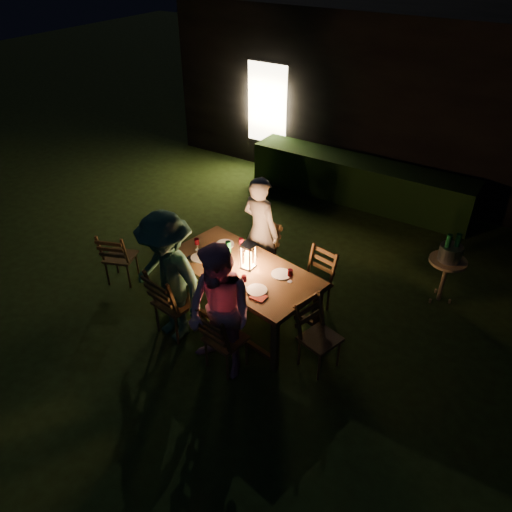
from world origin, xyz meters
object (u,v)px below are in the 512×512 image
Objects in this scene: chair_far_right at (312,293)px; person_opp_right at (220,314)px; chair_spare at (121,265)px; ice_bucket at (450,253)px; dining_table at (243,273)px; bottle_bucket_a at (446,250)px; chair_far_left at (258,263)px; person_opp_left at (168,278)px; chair_near_right at (225,348)px; chair_near_left at (176,313)px; side_table at (447,265)px; chair_end at (318,347)px; person_house_side at (261,231)px; lantern at (248,257)px; bottle_table at (228,251)px; bottle_bucket_b at (456,250)px.

chair_far_right is 0.55× the size of person_opp_right.
chair_spare reaches higher than ice_bucket.
dining_table is 2.72m from bottle_bucket_a.
chair_far_left is 1.69m from person_opp_left.
chair_near_right is 1.04× the size of chair_spare.
side_table is at bearing 51.29° from chair_near_left.
chair_far_left is at bearing 1.13° from chair_far_right.
person_opp_left reaches higher than chair_near_right.
chair_near_right is at bearing 127.35° from chair_far_left.
chair_near_right reaches higher than chair_end.
person_house_side is 0.93m from lantern.
person_house_side is at bearing 93.21° from bottle_table.
bottle_table reaches higher than chair_near_right.
ice_bucket is (2.10, 1.82, 0.04)m from dining_table.
side_table is (2.04, 1.78, -0.39)m from lantern.
chair_near_left reaches higher than bottle_bucket_a.
bottle_bucket_b is at bearing 38.66° from bottle_bucket_a.
chair_far_left is 1.46× the size of side_table.
person_house_side reaches higher than chair_far_left.
chair_far_left is 2.00m from chair_spare.
dining_table is 1.21× the size of person_opp_left.
lantern reaches higher than bottle_table.
chair_far_left is 1.06× the size of chair_end.
chair_near_left is 3.45× the size of ice_bucket.
chair_near_left is at bearing -114.97° from bottle_table.
chair_spare is 2.11m from person_house_side.
chair_near_left is 3.24× the size of bottle_bucket_b.
person_house_side is 0.93× the size of person_opp_left.
bottle_table is at bearing 73.40° from chair_near_left.
person_opp_right is 0.97× the size of person_opp_left.
chair_near_left reaches higher than chair_far_right.
bottle_bucket_a is at bearing 51.37° from chair_near_left.
bottle_table is (-0.30, 0.01, -0.02)m from lantern.
lantern is (-0.62, -0.62, 0.71)m from chair_far_right.
lantern is at bearing -138.89° from bottle_bucket_a.
bottle_bucket_a reaches higher than dining_table.
chair_far_left reaches higher than chair_spare.
person_opp_right is 3.26m from ice_bucket.
chair_far_left is 1.06× the size of chair_far_right.
side_table is at bearing -140.22° from chair_far_left.
side_table is at bearing 41.05° from lantern.
chair_end is at bearing 0.09° from dining_table.
chair_far_left is (-0.30, 0.84, -0.45)m from dining_table.
chair_far_left is at bearing -157.41° from bottle_bucket_b.
chair_near_right is 3.38× the size of bottle_table.
chair_far_right is at bearing 54.42° from dining_table.
chair_near_right is 1.02× the size of chair_end.
chair_near_right is 3.25m from ice_bucket.
dining_table is at bearing 118.76° from person_opp_right.
person_opp_right is 3.26m from side_table.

